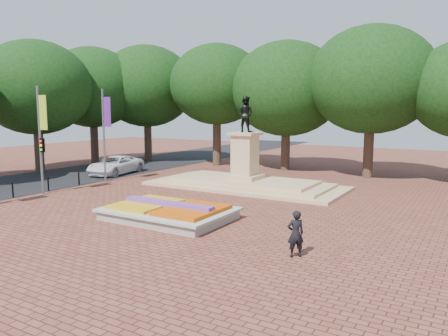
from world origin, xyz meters
name	(u,v)px	position (x,y,z in m)	size (l,w,h in m)	color
ground	(177,209)	(0.00, 0.00, 0.00)	(90.00, 90.00, 0.00)	brown
asphalt_street	(69,176)	(-15.00, 5.00, 0.01)	(9.00, 90.00, 0.02)	black
flower_bed	(169,212)	(1.03, -2.00, 0.38)	(6.30, 4.30, 0.91)	gray
monument	(245,175)	(0.00, 8.00, 0.88)	(14.00, 6.00, 6.40)	tan
tree_row_back	(324,95)	(2.33, 18.00, 6.67)	(44.80, 8.80, 10.43)	#34261C
tree_row_street	(26,99)	(-19.50, 4.67, 6.39)	(8.40, 25.40, 9.98)	#34261C
banner_poles	(37,135)	(-10.08, -1.31, 3.88)	(0.88, 11.17, 7.00)	slate
bollard_row	(31,186)	(-10.70, -1.50, 0.53)	(0.12, 13.12, 0.98)	black
van	(115,165)	(-12.40, 7.77, 0.76)	(2.53, 5.48, 1.52)	white
pedestrian	(296,234)	(8.61, -4.01, 0.90)	(0.65, 0.43, 1.80)	black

